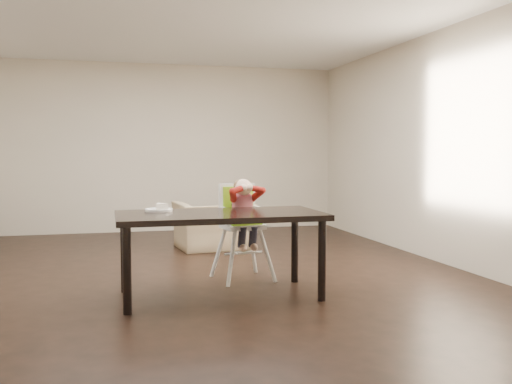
% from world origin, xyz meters
% --- Properties ---
extents(ground, '(7.00, 7.00, 0.00)m').
position_xyz_m(ground, '(0.00, 0.00, 0.00)').
color(ground, black).
rests_on(ground, ground).
extents(room_walls, '(6.02, 7.02, 2.71)m').
position_xyz_m(room_walls, '(0.00, 0.00, 1.86)').
color(room_walls, beige).
rests_on(room_walls, ground).
extents(dining_table, '(1.80, 0.90, 0.75)m').
position_xyz_m(dining_table, '(0.22, -0.92, 0.67)').
color(dining_table, black).
rests_on(dining_table, ground).
extents(high_chair, '(0.48, 0.48, 1.02)m').
position_xyz_m(high_chair, '(0.57, -0.28, 0.72)').
color(high_chair, white).
rests_on(high_chair, ground).
extents(plate, '(0.29, 0.29, 0.07)m').
position_xyz_m(plate, '(-0.29, -0.67, 0.77)').
color(plate, white).
rests_on(plate, dining_table).
extents(armchair, '(1.02, 0.72, 0.83)m').
position_xyz_m(armchair, '(0.61, 1.58, 0.42)').
color(armchair, tan).
rests_on(armchair, ground).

